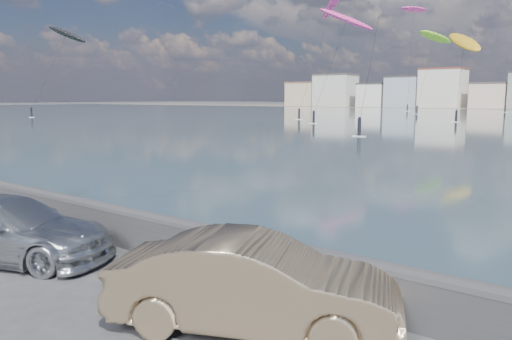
% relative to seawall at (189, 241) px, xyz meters
% --- Properties ---
extents(ground, '(700.00, 700.00, 0.00)m').
position_rel_seawall_xyz_m(ground, '(0.00, -2.70, -0.58)').
color(ground, '#333335').
rests_on(ground, ground).
extents(seawall, '(400.00, 0.36, 1.08)m').
position_rel_seawall_xyz_m(seawall, '(0.00, 0.00, 0.00)').
color(seawall, '#28282B').
rests_on(seawall, ground).
extents(car_silver, '(5.64, 3.99, 1.52)m').
position_rel_seawall_xyz_m(car_silver, '(-3.73, -2.39, 0.18)').
color(car_silver, '#B1B5B9').
rests_on(car_silver, ground).
extents(car_champagne, '(5.14, 3.58, 1.61)m').
position_rel_seawall_xyz_m(car_champagne, '(3.26, -1.68, 0.22)').
color(car_champagne, '#9F8664').
rests_on(car_champagne, ground).
extents(kitesurfer_2, '(7.13, 14.74, 30.33)m').
position_rel_seawall_xyz_m(kitesurfer_2, '(-47.40, 139.77, 28.48)').
color(kitesurfer_2, '#E5338C').
rests_on(kitesurfer_2, ground).
extents(kitesurfer_3, '(10.88, 10.55, 19.19)m').
position_rel_seawall_xyz_m(kitesurfer_3, '(-85.53, 50.69, 15.80)').
color(kitesurfer_3, black).
rests_on(kitesurfer_3, ground).
extents(kitesurfer_7, '(8.32, 11.90, 15.90)m').
position_rel_seawall_xyz_m(kitesurfer_7, '(-16.70, 81.91, 12.44)').
color(kitesurfer_7, '#BF8C19').
rests_on(kitesurfer_7, ground).
extents(kitesurfer_9, '(6.98, 11.87, 20.22)m').
position_rel_seawall_xyz_m(kitesurfer_9, '(-32.71, 115.34, 17.43)').
color(kitesurfer_9, '#8CD826').
rests_on(kitesurfer_9, ground).
extents(kitesurfer_10, '(7.70, 11.26, 17.96)m').
position_rel_seawall_xyz_m(kitesurfer_10, '(-29.02, 63.03, 14.99)').
color(kitesurfer_10, '#E5338C').
rests_on(kitesurfer_10, ground).
extents(kitesurfer_12, '(7.44, 15.91, 24.57)m').
position_rel_seawall_xyz_m(kitesurfer_12, '(-40.74, 79.37, 20.71)').
color(kitesurfer_12, '#E5338C').
rests_on(kitesurfer_12, ground).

